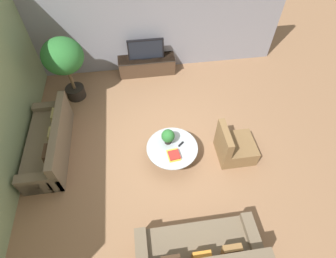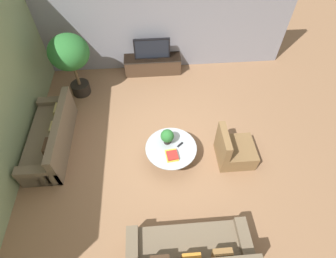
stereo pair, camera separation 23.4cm
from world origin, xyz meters
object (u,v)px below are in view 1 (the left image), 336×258
Objects in this scene: armchair_wicker at (234,147)px; potted_plant_tabletop at (168,136)px; media_console at (147,65)px; television at (146,49)px; coffee_table at (172,150)px; couch_near_entry at (198,252)px; couch_by_wall at (50,143)px; potted_palm_tall at (64,59)px.

potted_plant_tabletop is at bearing 79.95° from armchair_wicker.
television is at bearing -90.00° from media_console.
couch_near_entry is (0.12, -2.15, 0.00)m from coffee_table.
couch_by_wall and couch_near_entry have the same top height.
armchair_wicker is at bearing -4.29° from coffee_table.
couch_near_entry reaches higher than media_console.
media_console is at bearing 27.05° from armchair_wicker.
couch_near_entry is 2.33m from potted_plant_tabletop.
media_console is 0.76× the size of couch_by_wall.
television is 3.68m from armchair_wicker.
potted_plant_tabletop reaches higher than media_console.
media_console is at bearing 20.60° from potted_palm_tall.
potted_palm_tall is at bearing 167.26° from couch_by_wall.
coffee_table is at bearing 77.82° from couch_by_wall.
television is 3.57m from couch_by_wall.
media_console is at bearing 93.89° from potted_plant_tabletop.
couch_by_wall is (-2.71, 0.59, 0.00)m from coffee_table.
couch_by_wall is at bearing 170.73° from potted_plant_tabletop.
couch_by_wall reaches higher than media_console.
potted_palm_tall is (-2.04, -0.77, 0.96)m from media_console.
television is (-0.00, -0.00, 0.54)m from media_console.
media_console is at bearing 90.00° from television.
armchair_wicker is at bearing -10.05° from potted_plant_tabletop.
media_console is 0.54m from television.
couch_by_wall is 1.25× the size of potted_palm_tall.
television reaches higher than couch_by_wall.
armchair_wicker is at bearing -62.95° from media_console.
couch_near_entry is 1.19× the size of potted_palm_tall.
potted_palm_tall reaches higher than media_console.
potted_plant_tabletop is at bearing -44.80° from potted_palm_tall.
couch_near_entry is 5.66× the size of potted_plant_tabletop.
potted_plant_tabletop is at bearing 80.73° from couch_by_wall.
potted_palm_tall is at bearing -159.44° from television.
television reaches higher than armchair_wicker.
television is 5.33m from couch_near_entry.
television is 3.20m from coffee_table.
couch_by_wall is (-2.44, -2.56, -0.52)m from television.
potted_palm_tall reaches higher than armchair_wicker.
potted_palm_tall reaches higher than coffee_table.
armchair_wicker is at bearing 80.45° from couch_by_wall.
television is 0.90× the size of coffee_table.
potted_palm_tall is at bearing -61.76° from couch_near_entry.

